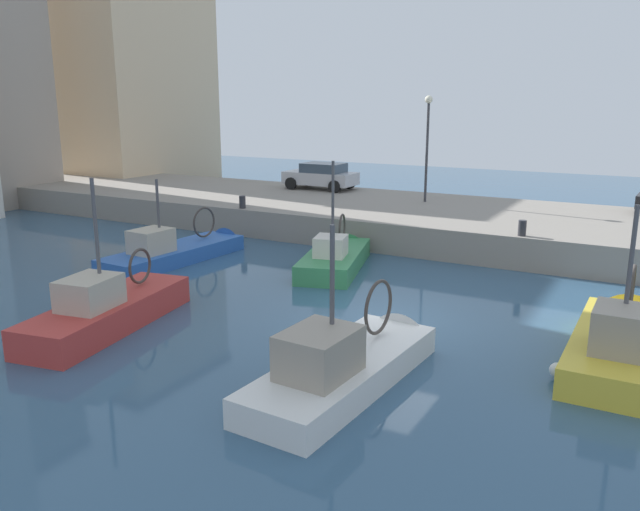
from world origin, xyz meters
The scene contains 12 objects.
water_surface centered at (0.00, 0.00, 0.00)m, with size 80.00×80.00×0.00m, color #335675.
quay_wall centered at (11.50, 0.00, 0.60)m, with size 9.00×56.00×1.20m, color gray.
fishing_boat_white centered at (-3.84, -0.88, 0.15)m, with size 6.43×2.32×4.34m.
fishing_boat_red centered at (-3.75, 6.19, 0.12)m, with size 6.39×2.60×4.73m.
fishing_boat_yellow centered at (0.34, -5.87, 0.12)m, with size 6.21×2.34×4.68m.
fishing_boat_blue centered at (2.57, 9.41, 0.11)m, with size 6.86×2.29×3.92m.
fishing_boat_green centered at (4.50, 3.83, 0.09)m, with size 5.93×3.23×4.66m.
parked_car_silver centered at (14.43, 9.96, 1.92)m, with size 1.97×3.83×1.39m.
mooring_bollard_mid centered at (7.35, -2.00, 1.48)m, with size 0.28×0.28×0.55m, color #2D2D33.
mooring_bollard_north centered at (7.35, 10.00, 1.48)m, with size 0.28×0.28×0.55m, color #2D2D33.
quay_streetlamp centered at (13.00, 3.63, 4.45)m, with size 0.36×0.36×4.83m.
waterfront_building_west centered at (17.35, 25.68, 7.06)m, with size 9.97×6.54×14.09m.
Camera 1 is at (-15.27, -6.46, 5.85)m, focal length 35.89 mm.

